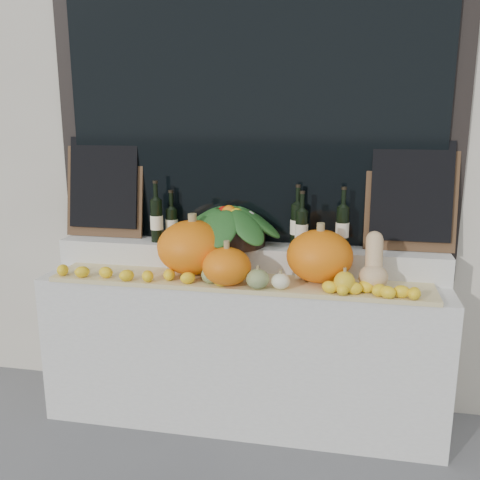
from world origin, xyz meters
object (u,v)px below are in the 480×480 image
(pumpkin_left, at_px, (193,247))
(produce_bowl, at_px, (229,225))
(wine_bottle_tall, at_px, (297,224))
(butternut_squash, at_px, (374,266))
(pumpkin_right, at_px, (320,256))

(pumpkin_left, bearing_deg, produce_bowl, 46.83)
(wine_bottle_tall, bearing_deg, pumpkin_left, -158.68)
(butternut_squash, xyz_separation_m, wine_bottle_tall, (-0.43, 0.30, 0.14))
(pumpkin_left, distance_m, butternut_squash, 1.00)
(butternut_squash, distance_m, wine_bottle_tall, 0.54)
(pumpkin_left, bearing_deg, pumpkin_right, -0.97)
(produce_bowl, bearing_deg, pumpkin_left, -133.17)
(butternut_squash, xyz_separation_m, produce_bowl, (-0.83, 0.26, 0.13))
(pumpkin_right, relative_size, butternut_squash, 1.23)
(wine_bottle_tall, bearing_deg, produce_bowl, -174.35)
(pumpkin_right, bearing_deg, pumpkin_left, 179.03)
(wine_bottle_tall, bearing_deg, pumpkin_right, -58.20)
(butternut_squash, relative_size, wine_bottle_tall, 0.81)
(produce_bowl, bearing_deg, wine_bottle_tall, 5.65)
(pumpkin_left, distance_m, wine_bottle_tall, 0.62)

